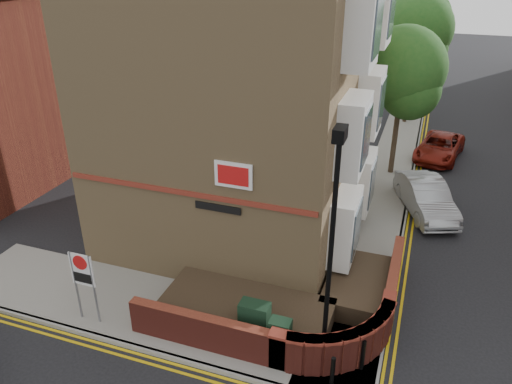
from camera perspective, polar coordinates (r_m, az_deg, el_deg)
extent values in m
plane|color=black|center=(13.28, -0.87, -20.70)|extent=(120.00, 120.00, 0.00)
cube|color=gray|center=(15.41, -11.48, -13.11)|extent=(13.00, 3.00, 0.12)
cube|color=gray|center=(26.34, 15.53, 3.81)|extent=(2.00, 32.00, 0.12)
cube|color=gray|center=(14.49, -14.55, -16.53)|extent=(13.00, 0.15, 0.12)
cube|color=gray|center=(26.31, 17.69, 3.49)|extent=(0.15, 32.00, 0.12)
cube|color=gold|center=(14.38, -15.08, -17.30)|extent=(13.00, 0.28, 0.01)
cube|color=gold|center=(26.33, 18.21, 3.31)|extent=(0.28, 32.00, 0.01)
cube|color=#A08155|center=(18.07, -1.13, 13.21)|extent=(8.00, 10.00, 11.00)
cube|color=maroon|center=(14.50, -8.03, -0.13)|extent=(7.80, 0.06, 0.15)
cube|color=white|center=(13.57, -2.60, 1.93)|extent=(1.10, 0.05, 0.75)
cube|color=black|center=(14.23, -4.38, -1.83)|extent=(1.40, 0.04, 0.22)
cylinder|color=black|center=(11.82, 8.45, -7.95)|extent=(0.12, 0.12, 6.00)
cylinder|color=black|center=(13.44, 7.69, -17.15)|extent=(0.20, 0.20, 0.80)
cube|color=black|center=(10.39, 9.59, 6.57)|extent=(0.25, 0.50, 0.30)
cube|color=black|center=(13.74, -0.17, -14.60)|extent=(0.80, 0.45, 1.20)
cube|color=black|center=(13.37, 2.75, -16.29)|extent=(0.55, 0.40, 1.10)
cylinder|color=black|center=(12.80, 8.73, -19.69)|extent=(0.11, 0.11, 0.90)
cylinder|color=black|center=(13.33, 12.11, -17.77)|extent=(0.11, 0.11, 0.90)
cylinder|color=slate|center=(15.00, -19.86, -10.01)|extent=(0.06, 0.06, 2.20)
cylinder|color=slate|center=(14.67, -17.99, -10.59)|extent=(0.06, 0.06, 2.20)
cube|color=white|center=(14.50, -19.28, -8.39)|extent=(0.72, 0.04, 1.00)
cylinder|color=red|center=(14.34, -19.50, -7.62)|extent=(0.44, 0.02, 0.44)
cylinder|color=#382B1E|center=(23.66, 15.74, 7.30)|extent=(0.24, 0.24, 4.55)
sphere|color=#21541C|center=(22.99, 16.55, 13.43)|extent=(3.64, 3.64, 3.64)
sphere|color=#21541C|center=(22.87, 17.22, 11.08)|extent=(2.60, 2.60, 2.60)
sphere|color=#21541C|center=(23.50, 15.74, 12.64)|extent=(2.86, 2.86, 2.86)
cylinder|color=#382B1E|center=(31.31, 17.18, 12.12)|extent=(0.24, 0.24, 5.04)
sphere|color=#21541C|center=(30.78, 17.91, 17.30)|extent=(4.03, 4.03, 4.03)
sphere|color=#21541C|center=(30.62, 18.40, 15.40)|extent=(2.88, 2.88, 2.88)
sphere|color=#21541C|center=(31.26, 17.26, 16.57)|extent=(3.17, 3.17, 3.17)
cylinder|color=#382B1E|center=(39.16, 17.99, 14.48)|extent=(0.24, 0.24, 4.76)
sphere|color=#21541C|center=(38.75, 18.57, 18.40)|extent=(3.81, 3.81, 3.81)
sphere|color=#21541C|center=(38.56, 18.97, 16.97)|extent=(2.72, 2.72, 2.72)
sphere|color=#21541C|center=(39.22, 18.04, 17.84)|extent=(2.99, 2.99, 2.99)
cylinder|color=black|center=(34.42, 18.00, 11.64)|extent=(0.10, 0.10, 3.20)
imported|color=black|center=(34.00, 18.50, 15.05)|extent=(0.20, 0.16, 1.00)
imported|color=#979B9E|center=(21.09, 18.85, -0.57)|extent=(2.87, 4.38, 1.36)
imported|color=maroon|center=(26.95, 20.23, 4.85)|extent=(2.66, 4.47, 1.17)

